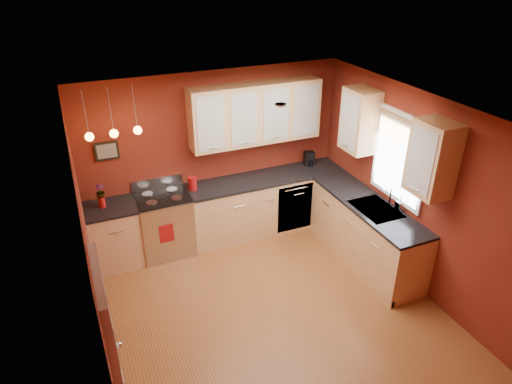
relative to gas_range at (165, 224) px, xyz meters
name	(u,v)px	position (x,y,z in m)	size (l,w,h in m)	color
floor	(272,309)	(0.92, -1.80, -0.48)	(4.20, 4.20, 0.00)	#9C582D
ceiling	(276,114)	(0.92, -1.80, 2.12)	(4.00, 4.20, 0.02)	silver
wall_back	(215,156)	(0.92, 0.30, 0.82)	(4.00, 0.02, 2.60)	maroon
wall_front	(389,354)	(0.92, -3.90, 0.82)	(4.00, 0.02, 2.60)	maroon
wall_left	(92,265)	(-1.08, -1.80, 0.82)	(0.02, 4.20, 2.60)	maroon
wall_right	(412,191)	(2.92, -1.80, 0.82)	(0.02, 4.20, 2.60)	maroon
base_cabinets_back_left	(115,236)	(-0.73, 0.00, -0.03)	(0.70, 0.60, 0.90)	#EAB67D
base_cabinets_back_right	(266,204)	(1.65, 0.00, -0.03)	(2.54, 0.60, 0.90)	#EAB67D
base_cabinets_right	(365,233)	(2.62, -1.35, -0.03)	(0.60, 2.10, 0.90)	#EAB67D
counter_back_left	(110,208)	(-0.73, 0.00, 0.44)	(0.70, 0.62, 0.04)	black
counter_back_right	(266,178)	(1.65, 0.00, 0.44)	(2.54, 0.62, 0.04)	black
counter_right	(369,205)	(2.62, -1.35, 0.44)	(0.62, 2.10, 0.04)	black
gas_range	(165,224)	(0.00, 0.00, 0.00)	(0.76, 0.64, 1.11)	#BCBBC0
dishwasher_front	(295,208)	(2.02, -0.29, -0.03)	(0.60, 0.02, 0.80)	#BCBBC0
sink	(376,210)	(2.62, -1.50, 0.43)	(0.50, 0.70, 0.33)	gray
window	(400,155)	(2.89, -1.50, 1.21)	(0.06, 1.02, 1.22)	white
door_left_wall	(117,373)	(-1.05, -3.00, 0.54)	(0.12, 0.82, 2.05)	white
upper_cabinets_back	(256,113)	(1.52, 0.12, 1.47)	(2.00, 0.35, 0.90)	#EAB67D
upper_cabinets_right	(393,138)	(2.75, -1.48, 1.47)	(0.35, 1.95, 0.90)	#EAB67D
wall_picture	(107,151)	(-0.63, 0.28, 1.17)	(0.32, 0.03, 0.26)	black
pendant_lights	(114,133)	(-0.53, -0.05, 1.53)	(0.71, 0.11, 0.66)	gray
red_canister	(192,183)	(0.47, 0.04, 0.56)	(0.14, 0.14, 0.20)	#A01111
red_vase	(102,202)	(-0.82, 0.03, 0.54)	(0.10, 0.10, 0.15)	#A01111
flowers	(100,192)	(-0.82, 0.03, 0.70)	(0.12, 0.12, 0.21)	#A01111
coffee_maker	(309,159)	(2.48, 0.13, 0.56)	(0.18, 0.18, 0.23)	black
soap_pump	(400,204)	(2.87, -1.67, 0.57)	(0.10, 0.10, 0.21)	silver
dish_towel	(167,234)	(-0.05, -0.33, 0.04)	(0.20, 0.01, 0.28)	#A01111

